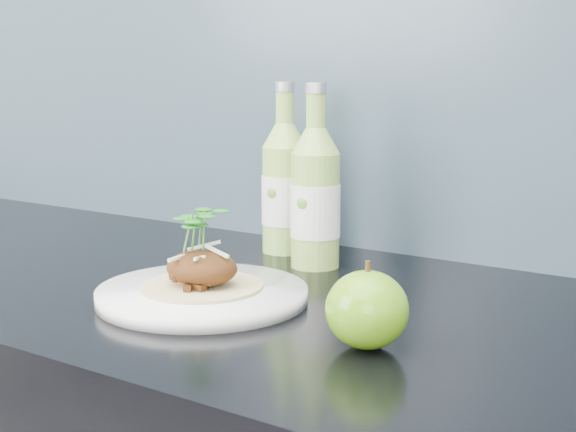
{
  "coord_description": "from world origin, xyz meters",
  "views": [
    {
      "loc": [
        0.55,
        0.94,
        1.16
      ],
      "look_at": [
        0.05,
        1.69,
        1.0
      ],
      "focal_mm": 50.0,
      "sensor_mm": 36.0,
      "label": 1
    }
  ],
  "objects_px": {
    "dinner_plate": "(202,294)",
    "cider_bottle_right": "(315,198)",
    "green_apple": "(367,310)",
    "cider_bottle_left": "(285,188)"
  },
  "relations": [
    {
      "from": "dinner_plate",
      "to": "cider_bottle_right",
      "type": "distance_m",
      "value": 0.23
    },
    {
      "from": "cider_bottle_right",
      "to": "dinner_plate",
      "type": "bearing_deg",
      "value": -119.79
    },
    {
      "from": "dinner_plate",
      "to": "green_apple",
      "type": "distance_m",
      "value": 0.24
    },
    {
      "from": "green_apple",
      "to": "cider_bottle_left",
      "type": "bearing_deg",
      "value": 134.96
    },
    {
      "from": "green_apple",
      "to": "cider_bottle_left",
      "type": "xyz_separation_m",
      "value": [
        -0.3,
        0.3,
        0.06
      ]
    },
    {
      "from": "green_apple",
      "to": "cider_bottle_left",
      "type": "relative_size",
      "value": 0.43
    },
    {
      "from": "cider_bottle_left",
      "to": "dinner_plate",
      "type": "bearing_deg",
      "value": -83.76
    },
    {
      "from": "cider_bottle_right",
      "to": "green_apple",
      "type": "bearing_deg",
      "value": -74.01
    },
    {
      "from": "dinner_plate",
      "to": "cider_bottle_left",
      "type": "relative_size",
      "value": 1.23
    },
    {
      "from": "dinner_plate",
      "to": "cider_bottle_left",
      "type": "xyz_separation_m",
      "value": [
        -0.07,
        0.27,
        0.09
      ]
    }
  ]
}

